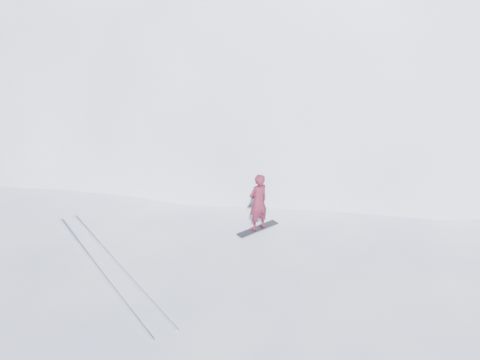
{
  "coord_description": "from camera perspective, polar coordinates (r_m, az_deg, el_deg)",
  "views": [
    {
      "loc": [
        -3.5,
        -4.75,
        8.52
      ],
      "look_at": [
        1.99,
        4.94,
        3.5
      ],
      "focal_mm": 32.0,
      "sensor_mm": 36.0,
      "label": 1
    }
  ],
  "objects": [
    {
      "name": "summit_peak",
      "position": [
        40.85,
        10.14,
        11.83
      ],
      "size": [
        60.0,
        56.0,
        56.0
      ],
      "primitive_type": "ellipsoid",
      "color": "white",
      "rests_on": "ground"
    },
    {
      "name": "snowboarder",
      "position": [
        11.56,
        2.45,
        -2.97
      ],
      "size": [
        0.64,
        0.46,
        1.63
      ],
      "primitive_type": "imported",
      "rotation": [
        0.0,
        0.0,
        3.27
      ],
      "color": "maroon",
      "rests_on": "snowboard"
    },
    {
      "name": "board_tracks",
      "position": [
        11.06,
        -17.63,
        -10.52
      ],
      "size": [
        1.39,
        5.95,
        0.04
      ],
      "color": "silver",
      "rests_on": "ground"
    },
    {
      "name": "snowboard",
      "position": [
        11.96,
        2.38,
        -6.48
      ],
      "size": [
        1.33,
        0.41,
        0.02
      ],
      "primitive_type": "cube",
      "rotation": [
        0.0,
        0.0,
        0.13
      ],
      "color": "black",
      "rests_on": "near_ridge"
    },
    {
      "name": "peak_shoulder",
      "position": [
        29.45,
        -0.88,
        7.42
      ],
      "size": [
        28.0,
        24.0,
        18.0
      ],
      "primitive_type": "ellipsoid",
      "color": "white",
      "rests_on": "ground"
    },
    {
      "name": "near_ridge",
      "position": [
        12.37,
        0.46,
        -19.3
      ],
      "size": [
        36.0,
        28.0,
        4.8
      ],
      "primitive_type": "ellipsoid",
      "color": "white",
      "rests_on": "ground"
    }
  ]
}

